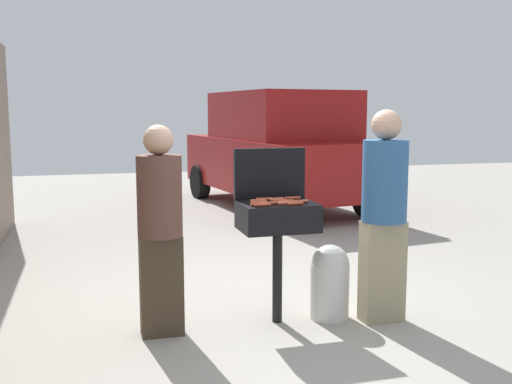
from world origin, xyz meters
name	(u,v)px	position (x,y,z in m)	size (l,w,h in m)	color
ground_plane	(265,315)	(0.00, 0.00, 0.00)	(24.00, 24.00, 0.00)	#9E998E
bbq_grill	(278,221)	(0.05, -0.18, 0.83)	(0.60, 0.44, 0.98)	black
grill_lid_open	(270,174)	(0.05, 0.04, 1.19)	(0.60, 0.05, 0.42)	black
hot_dog_0	(300,201)	(0.22, -0.24, 0.99)	(0.03, 0.03, 0.13)	#B74C33
hot_dog_1	(264,199)	(-0.02, -0.04, 0.99)	(0.03, 0.03, 0.13)	#AD4228
hot_dog_2	(295,204)	(0.14, -0.33, 0.99)	(0.03, 0.03, 0.13)	#AD4228
hot_dog_3	(267,203)	(-0.06, -0.27, 0.99)	(0.03, 0.03, 0.13)	#AD4228
hot_dog_4	(279,201)	(0.07, -0.15, 0.99)	(0.03, 0.03, 0.13)	#AD4228
hot_dog_5	(286,203)	(0.08, -0.29, 0.99)	(0.03, 0.03, 0.13)	#C6593D
hot_dog_6	(258,201)	(-0.09, -0.11, 0.99)	(0.03, 0.03, 0.13)	#B74C33
hot_dog_7	(259,202)	(-0.11, -0.20, 0.99)	(0.03, 0.03, 0.13)	#B74C33
hot_dog_8	(276,199)	(0.07, -0.07, 0.99)	(0.03, 0.03, 0.13)	#C6593D
hot_dog_9	(285,201)	(0.11, -0.20, 0.99)	(0.03, 0.03, 0.13)	#AD4228
hot_dog_10	(262,205)	(-0.12, -0.33, 0.99)	(0.03, 0.03, 0.13)	#AD4228
hot_dog_11	(283,202)	(0.07, -0.25, 0.99)	(0.03, 0.03, 0.13)	#AD4228
hot_dog_12	(293,198)	(0.22, -0.05, 0.99)	(0.03, 0.03, 0.13)	#AD4228
hot_dog_13	(259,204)	(-0.14, -0.30, 0.99)	(0.03, 0.03, 0.13)	#B74C33
propane_tank	(330,280)	(0.49, -0.22, 0.32)	(0.32, 0.32, 0.62)	silver
person_left	(160,223)	(-0.88, -0.21, 0.87)	(0.34, 0.34, 1.60)	#3F3323
person_right	(384,208)	(0.88, -0.38, 0.93)	(0.36, 0.36, 1.71)	gray
parked_minivan	(277,149)	(1.83, 5.38, 1.03)	(2.52, 4.62, 2.02)	maroon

